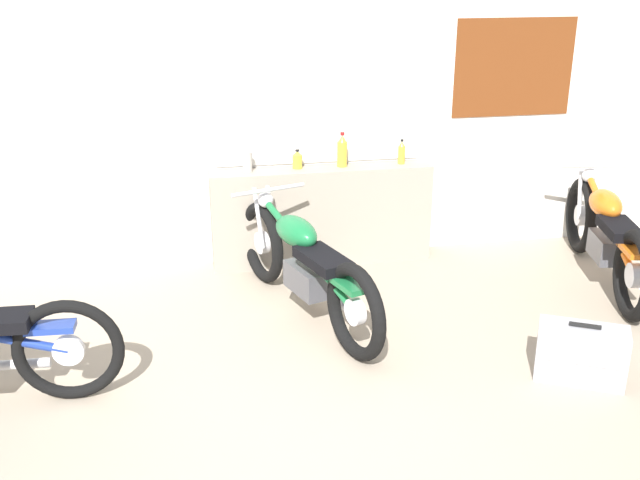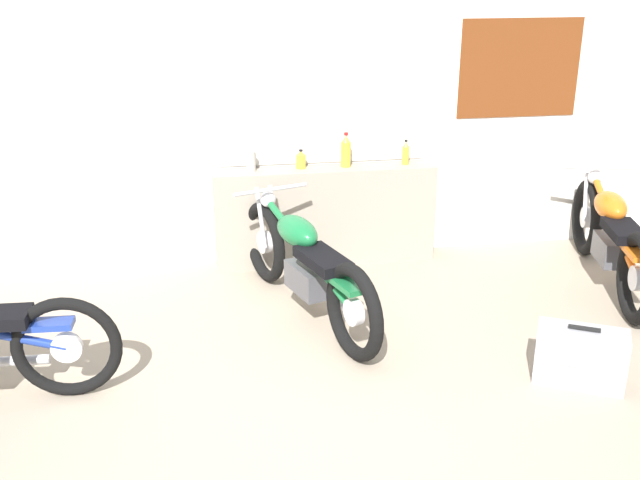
{
  "view_description": "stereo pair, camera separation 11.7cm",
  "coord_description": "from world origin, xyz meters",
  "px_view_note": "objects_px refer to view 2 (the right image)",
  "views": [
    {
      "loc": [
        -0.57,
        -3.34,
        2.62
      ],
      "look_at": [
        0.37,
        1.61,
        0.7
      ],
      "focal_mm": 42.0,
      "sensor_mm": 36.0,
      "label": 1
    },
    {
      "loc": [
        -0.45,
        -3.36,
        2.62
      ],
      "look_at": [
        0.37,
        1.61,
        0.7
      ],
      "focal_mm": 42.0,
      "sensor_mm": 36.0,
      "label": 2
    }
  ],
  "objects_px": {
    "hard_case_silver": "(580,356)",
    "bottle_center": "(346,152)",
    "bottle_left_center": "(301,160)",
    "bottle_right_center": "(406,153)",
    "motorcycle_orange": "(611,237)",
    "bottle_leftmost": "(251,159)",
    "motorcycle_green": "(305,264)"
  },
  "relations": [
    {
      "from": "hard_case_silver",
      "to": "bottle_center",
      "type": "bearing_deg",
      "value": 114.77
    },
    {
      "from": "bottle_left_center",
      "to": "bottle_right_center",
      "type": "distance_m",
      "value": 0.94
    },
    {
      "from": "bottle_center",
      "to": "motorcycle_orange",
      "type": "height_order",
      "value": "bottle_center"
    },
    {
      "from": "bottle_left_center",
      "to": "bottle_leftmost",
      "type": "bearing_deg",
      "value": -176.93
    },
    {
      "from": "hard_case_silver",
      "to": "bottle_left_center",
      "type": "bearing_deg",
      "value": 122.08
    },
    {
      "from": "bottle_center",
      "to": "bottle_right_center",
      "type": "distance_m",
      "value": 0.54
    },
    {
      "from": "bottle_left_center",
      "to": "motorcycle_orange",
      "type": "relative_size",
      "value": 0.08
    },
    {
      "from": "bottle_left_center",
      "to": "bottle_center",
      "type": "bearing_deg",
      "value": -1.53
    },
    {
      "from": "bottle_leftmost",
      "to": "bottle_left_center",
      "type": "height_order",
      "value": "bottle_leftmost"
    },
    {
      "from": "motorcycle_green",
      "to": "bottle_right_center",
      "type": "bearing_deg",
      "value": 45.27
    },
    {
      "from": "bottle_center",
      "to": "motorcycle_orange",
      "type": "xyz_separation_m",
      "value": [
        2.08,
        -0.93,
        -0.59
      ]
    },
    {
      "from": "bottle_right_center",
      "to": "hard_case_silver",
      "type": "relative_size",
      "value": 0.36
    },
    {
      "from": "bottle_center",
      "to": "bottle_right_center",
      "type": "relative_size",
      "value": 1.38
    },
    {
      "from": "motorcycle_green",
      "to": "motorcycle_orange",
      "type": "xyz_separation_m",
      "value": [
        2.6,
        0.16,
        0.0
      ]
    },
    {
      "from": "bottle_right_center",
      "to": "motorcycle_orange",
      "type": "relative_size",
      "value": 0.11
    },
    {
      "from": "bottle_left_center",
      "to": "bottle_center",
      "type": "distance_m",
      "value": 0.4
    },
    {
      "from": "bottle_left_center",
      "to": "bottle_center",
      "type": "xyz_separation_m",
      "value": [
        0.4,
        -0.01,
        0.06
      ]
    },
    {
      "from": "hard_case_silver",
      "to": "motorcycle_green",
      "type": "bearing_deg",
      "value": 141.7
    },
    {
      "from": "bottle_leftmost",
      "to": "motorcycle_orange",
      "type": "relative_size",
      "value": 0.12
    },
    {
      "from": "bottle_right_center",
      "to": "hard_case_silver",
      "type": "xyz_separation_m",
      "value": [
        0.55,
        -2.35,
        -0.78
      ]
    },
    {
      "from": "bottle_center",
      "to": "motorcycle_green",
      "type": "relative_size",
      "value": 0.15
    },
    {
      "from": "bottle_leftmost",
      "to": "bottle_right_center",
      "type": "distance_m",
      "value": 1.38
    },
    {
      "from": "motorcycle_green",
      "to": "hard_case_silver",
      "type": "height_order",
      "value": "motorcycle_green"
    },
    {
      "from": "bottle_left_center",
      "to": "hard_case_silver",
      "type": "relative_size",
      "value": 0.27
    },
    {
      "from": "motorcycle_green",
      "to": "hard_case_silver",
      "type": "xyz_separation_m",
      "value": [
        1.62,
        -1.28,
        -0.23
      ]
    },
    {
      "from": "bottle_right_center",
      "to": "hard_case_silver",
      "type": "bearing_deg",
      "value": -76.88
    },
    {
      "from": "bottle_left_center",
      "to": "motorcycle_green",
      "type": "bearing_deg",
      "value": -96.73
    },
    {
      "from": "bottle_leftmost",
      "to": "motorcycle_orange",
      "type": "height_order",
      "value": "bottle_leftmost"
    },
    {
      "from": "bottle_left_center",
      "to": "bottle_right_center",
      "type": "relative_size",
      "value": 0.75
    },
    {
      "from": "bottle_left_center",
      "to": "hard_case_silver",
      "type": "distance_m",
      "value": 2.9
    },
    {
      "from": "bottle_leftmost",
      "to": "hard_case_silver",
      "type": "distance_m",
      "value": 3.14
    },
    {
      "from": "motorcycle_green",
      "to": "motorcycle_orange",
      "type": "distance_m",
      "value": 2.61
    }
  ]
}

